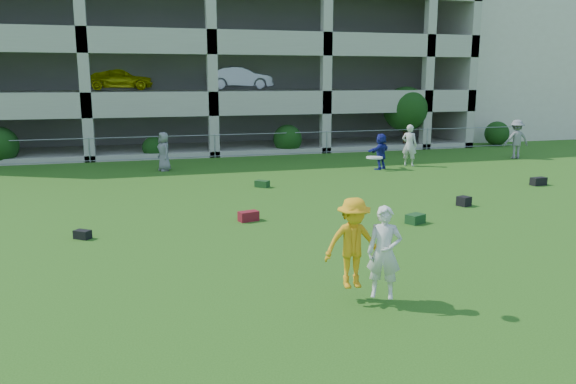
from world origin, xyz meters
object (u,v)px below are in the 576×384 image
object	(u,v)px
stucco_building	(500,64)
bystander_e	(409,145)
bystander_d	(381,151)
frisbee_contest	(361,245)
bystander_c	(164,152)
parking_garage	(191,45)
crate_d	(464,201)
bystander_f	(516,139)

from	to	relation	value
stucco_building	bystander_e	bearing A→B (deg)	-136.40
bystander_d	frisbee_contest	xyz separation A→B (m)	(-6.83, -13.66, 0.28)
bystander_c	frisbee_contest	bearing A→B (deg)	-10.22
parking_garage	bystander_c	bearing A→B (deg)	-102.69
stucco_building	parking_garage	bearing A→B (deg)	-179.25
crate_d	frisbee_contest	world-z (taller)	frisbee_contest
bystander_d	stucco_building	bearing A→B (deg)	-172.14
stucco_building	crate_d	xyz separation A→B (m)	(-17.11, -22.04, -4.85)
stucco_building	bystander_c	size ratio (longest dim) A/B	9.52
stucco_building	bystander_f	size ratio (longest dim) A/B	8.28
bystander_d	crate_d	world-z (taller)	bystander_d
bystander_c	parking_garage	distance (m)	13.47
bystander_c	bystander_e	bearing A→B (deg)	62.24
stucco_building	parking_garage	distance (m)	23.03
stucco_building	parking_garage	size ratio (longest dim) A/B	0.53
bystander_d	parking_garage	distance (m)	16.60
bystander_c	bystander_f	size ratio (longest dim) A/B	0.87
bystander_d	crate_d	distance (m)	7.43
parking_garage	stucco_building	bearing A→B (deg)	0.75
stucco_building	bystander_d	xyz separation A→B (m)	(-16.53, -14.67, -4.21)
bystander_d	crate_d	xyz separation A→B (m)	(-0.58, -7.38, -0.64)
bystander_d	parking_garage	xyz separation A→B (m)	(-6.48, 14.37, 5.22)
bystander_c	crate_d	world-z (taller)	bystander_c
bystander_f	frisbee_contest	bearing A→B (deg)	55.89
crate_d	parking_garage	size ratio (longest dim) A/B	0.01
bystander_d	bystander_e	size ratio (longest dim) A/B	0.83
bystander_f	parking_garage	xyz separation A→B (m)	(-14.46, 13.11, 5.05)
stucco_building	frisbee_contest	world-z (taller)	stucco_building
crate_d	frisbee_contest	bearing A→B (deg)	-134.80
frisbee_contest	stucco_building	bearing A→B (deg)	50.50
bystander_e	crate_d	size ratio (longest dim) A/B	5.43
stucco_building	bystander_d	size ratio (longest dim) A/B	10.09
bystander_f	crate_d	world-z (taller)	bystander_f
parking_garage	bystander_e	bearing A→B (deg)	-59.57
stucco_building	frisbee_contest	size ratio (longest dim) A/B	6.40
bystander_c	bystander_d	size ratio (longest dim) A/B	1.06
bystander_c	stucco_building	bearing A→B (deg)	97.04
parking_garage	bystander_f	bearing A→B (deg)	-42.21
bystander_f	crate_d	distance (m)	12.18
bystander_c	bystander_e	size ratio (longest dim) A/B	0.88
stucco_building	bystander_f	distance (m)	16.41
stucco_building	bystander_e	size ratio (longest dim) A/B	8.42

